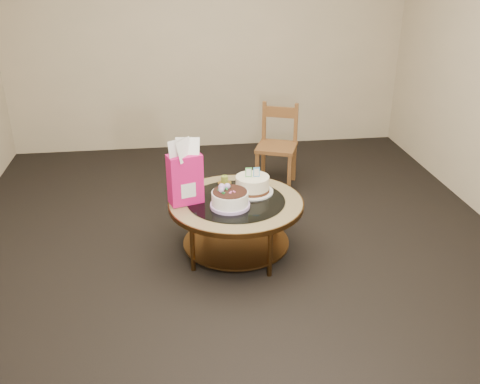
{
  "coord_description": "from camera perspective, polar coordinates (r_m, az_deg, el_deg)",
  "views": [
    {
      "loc": [
        -0.45,
        -3.58,
        2.2
      ],
      "look_at": [
        0.03,
        0.02,
        0.52
      ],
      "focal_mm": 40.0,
      "sensor_mm": 36.0,
      "label": 1
    }
  ],
  "objects": [
    {
      "name": "ground",
      "position": [
        4.23,
        -0.41,
        -6.49
      ],
      "size": [
        5.0,
        5.0,
        0.0
      ],
      "primitive_type": "plane",
      "color": "black",
      "rests_on": "ground"
    },
    {
      "name": "room_walls",
      "position": [
        3.67,
        -0.48,
        14.54
      ],
      "size": [
        4.52,
        5.02,
        2.61
      ],
      "color": "tan",
      "rests_on": "ground"
    },
    {
      "name": "coffee_table",
      "position": [
        4.04,
        -0.42,
        -1.91
      ],
      "size": [
        1.02,
        1.02,
        0.46
      ],
      "color": "brown",
      "rests_on": "ground"
    },
    {
      "name": "decorated_cake",
      "position": [
        3.89,
        -1.1,
        -0.84
      ],
      "size": [
        0.29,
        0.29,
        0.17
      ],
      "rotation": [
        0.0,
        0.0,
        -0.07
      ],
      "color": "#B594D1",
      "rests_on": "coffee_table"
    },
    {
      "name": "cream_cake",
      "position": [
        4.11,
        1.33,
        0.79
      ],
      "size": [
        0.32,
        0.32,
        0.2
      ],
      "rotation": [
        0.0,
        0.0,
        -0.06
      ],
      "color": "white",
      "rests_on": "coffee_table"
    },
    {
      "name": "gift_bag",
      "position": [
        3.9,
        -5.9,
        2.11
      ],
      "size": [
        0.27,
        0.23,
        0.49
      ],
      "rotation": [
        0.0,
        0.0,
        0.29
      ],
      "color": "#C1125B",
      "rests_on": "coffee_table"
    },
    {
      "name": "pillar_candle",
      "position": [
        4.26,
        -1.65,
        1.13
      ],
      "size": [
        0.11,
        0.11,
        0.08
      ],
      "rotation": [
        0.0,
        0.0,
        -0.18
      ],
      "color": "#E0BA5C",
      "rests_on": "coffee_table"
    },
    {
      "name": "dining_chair",
      "position": [
        5.29,
        3.99,
        5.01
      ],
      "size": [
        0.48,
        0.48,
        0.8
      ],
      "rotation": [
        0.0,
        0.0,
        -0.37
      ],
      "color": "brown",
      "rests_on": "ground"
    }
  ]
}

